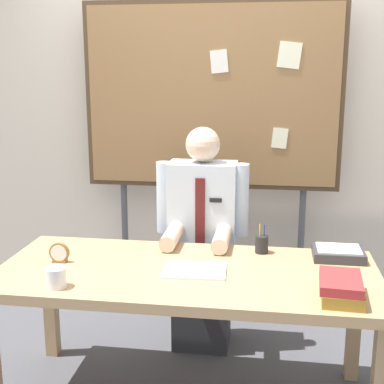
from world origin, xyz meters
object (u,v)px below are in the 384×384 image
object	(u,v)px
person	(202,248)
open_notebook	(195,270)
book_stack	(341,288)
desk	(187,285)
bulletin_board	(212,100)
paper_tray	(338,253)
desk_clock	(59,253)
pen_holder	(262,244)
coffee_mug	(56,278)

from	to	relation	value
person	open_notebook	xyz separation A→B (m)	(0.04, -0.63, 0.10)
book_stack	open_notebook	xyz separation A→B (m)	(-0.67, 0.21, -0.04)
desk	person	world-z (taller)	person
bulletin_board	paper_tray	world-z (taller)	bulletin_board
desk_clock	pen_holder	xyz separation A→B (m)	(1.02, 0.29, 0.00)
bulletin_board	open_notebook	bearing A→B (deg)	-87.72
book_stack	desk_clock	world-z (taller)	desk_clock
coffee_mug	paper_tray	xyz separation A→B (m)	(1.31, 0.57, -0.02)
open_notebook	coffee_mug	xyz separation A→B (m)	(-0.59, -0.28, 0.04)
book_stack	desk_clock	size ratio (longest dim) A/B	2.71
bulletin_board	pen_holder	distance (m)	1.11
pen_holder	coffee_mug	bearing A→B (deg)	-146.52
bulletin_board	coffee_mug	bearing A→B (deg)	-111.91
pen_holder	bulletin_board	bearing A→B (deg)	115.31
desk	coffee_mug	distance (m)	0.64
bulletin_board	pen_holder	xyz separation A→B (m)	(0.36, -0.76, -0.72)
bulletin_board	open_notebook	world-z (taller)	bulletin_board
book_stack	pen_holder	size ratio (longest dim) A/B	1.75
coffee_mug	pen_holder	xyz separation A→B (m)	(0.91, 0.60, 0.00)
book_stack	pen_holder	world-z (taller)	pen_holder
open_notebook	desk_clock	distance (m)	0.70
open_notebook	paper_tray	bearing A→B (deg)	22.09
paper_tray	desk_clock	bearing A→B (deg)	-169.57
coffee_mug	pen_holder	distance (m)	1.09
desk	desk_clock	xyz separation A→B (m)	(-0.66, 0.01, 0.13)
open_notebook	pen_holder	distance (m)	0.45
open_notebook	pen_holder	world-z (taller)	pen_holder
desk	paper_tray	xyz separation A→B (m)	(0.76, 0.27, 0.11)
bulletin_board	paper_tray	size ratio (longest dim) A/B	8.17
bulletin_board	open_notebook	size ratio (longest dim) A/B	6.97
desk	pen_holder	distance (m)	0.49
book_stack	bulletin_board	bearing A→B (deg)	118.69
coffee_mug	bulletin_board	bearing A→B (deg)	68.09
book_stack	coffee_mug	bearing A→B (deg)	-176.94
open_notebook	book_stack	bearing A→B (deg)	-17.64
desk	pen_holder	xyz separation A→B (m)	(0.36, 0.30, 0.13)
open_notebook	desk_clock	xyz separation A→B (m)	(-0.70, 0.03, 0.04)
desk	paper_tray	bearing A→B (deg)	19.61
desk_clock	paper_tray	world-z (taller)	desk_clock
book_stack	open_notebook	world-z (taller)	book_stack
book_stack	coffee_mug	size ratio (longest dim) A/B	3.02
desk	pen_holder	world-z (taller)	pen_holder
bulletin_board	pen_holder	size ratio (longest dim) A/B	13.28
bulletin_board	open_notebook	distance (m)	1.33
desk	coffee_mug	xyz separation A→B (m)	(-0.55, -0.30, 0.13)
pen_holder	book_stack	bearing A→B (deg)	-56.84
book_stack	coffee_mug	world-z (taller)	book_stack
person	desk_clock	xyz separation A→B (m)	(-0.66, -0.60, 0.14)
person	open_notebook	distance (m)	0.64
bulletin_board	person	bearing A→B (deg)	-90.05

